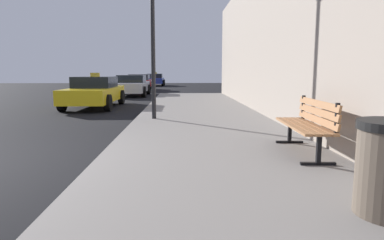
# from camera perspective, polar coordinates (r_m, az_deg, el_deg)

# --- Properties ---
(sidewalk) EXTENTS (4.00, 32.00, 0.15)m
(sidewalk) POSITION_cam_1_polar(r_m,az_deg,el_deg) (5.25, 5.74, -7.26)
(sidewalk) COLOR gray
(sidewalk) RESTS_ON ground_plane
(bench) EXTENTS (0.58, 1.77, 0.89)m
(bench) POSITION_cam_1_polar(r_m,az_deg,el_deg) (5.79, 19.17, -0.28)
(bench) COLOR #9E6B42
(bench) RESTS_ON sidewalk
(street_lamp) EXTENTS (0.36, 0.36, 4.64)m
(street_lamp) POSITION_cam_1_polar(r_m,az_deg,el_deg) (9.73, -6.74, 18.94)
(street_lamp) COLOR black
(street_lamp) RESTS_ON sidewalk
(car_yellow) EXTENTS (1.93, 4.49, 1.43)m
(car_yellow) POSITION_cam_1_polar(r_m,az_deg,el_deg) (14.59, -16.16, 4.62)
(car_yellow) COLOR yellow
(car_yellow) RESTS_ON ground_plane
(car_silver) EXTENTS (2.01, 4.38, 1.27)m
(car_silver) POSITION_cam_1_polar(r_m,az_deg,el_deg) (21.17, -10.18, 5.81)
(car_silver) COLOR #B7B7BF
(car_silver) RESTS_ON ground_plane
(car_red) EXTENTS (1.96, 4.56, 1.27)m
(car_red) POSITION_cam_1_polar(r_m,az_deg,el_deg) (27.49, -8.91, 6.36)
(car_red) COLOR red
(car_red) RESTS_ON ground_plane
(car_blue) EXTENTS (1.96, 4.09, 1.43)m
(car_blue) POSITION_cam_1_polar(r_m,az_deg,el_deg) (36.17, -6.28, 6.81)
(car_blue) COLOR #233899
(car_blue) RESTS_ON ground_plane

